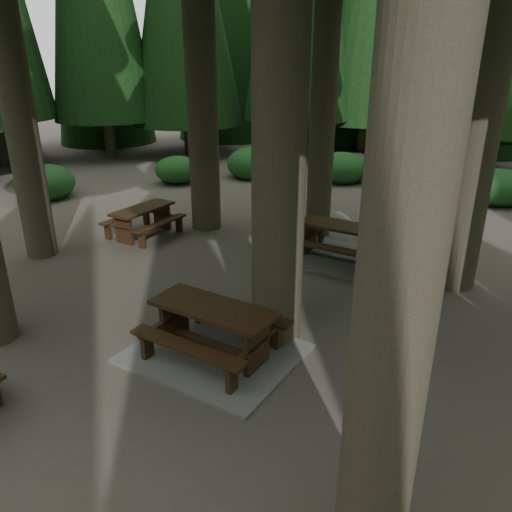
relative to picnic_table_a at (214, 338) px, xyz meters
The scene contains 5 objects.
ground 1.10m from the picnic_table_a, 114.54° to the left, with size 80.00×80.00×0.00m, color #544A44.
picnic_table_a is the anchor object (origin of this frame).
picnic_table_b 6.12m from the picnic_table_a, 151.88° to the left, with size 1.68×1.98×0.78m.
picnic_table_c 4.83m from the picnic_table_a, 96.67° to the left, with size 2.78×2.40×0.85m.
shrub_ring 1.74m from the picnic_table_a, 81.20° to the left, with size 23.86×24.64×1.49m.
Camera 1 is at (5.36, -5.81, 4.52)m, focal length 35.00 mm.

